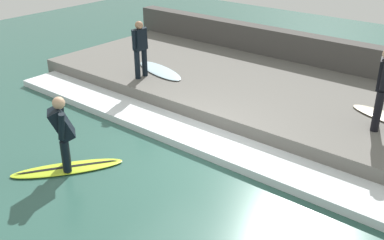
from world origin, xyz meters
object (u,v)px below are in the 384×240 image
object	(u,v)px
surfboard_riding	(68,168)
surfer_riding	(62,130)
surfboard_waiting_far	(160,70)
surfer_waiting_far	(140,46)
surfer_waiting_near	(383,84)

from	to	relation	value
surfboard_riding	surfer_riding	size ratio (longest dim) A/B	1.37
surfboard_waiting_far	surfer_waiting_far	bearing A→B (deg)	172.46
surfer_riding	surfboard_riding	bearing A→B (deg)	90.00
surfer_waiting_near	surfboard_riding	bearing A→B (deg)	137.51
surfboard_riding	surfer_waiting_near	world-z (taller)	surfer_waiting_near
surfboard_riding	surfer_riding	distance (m)	0.83
surfer_riding	surfboard_waiting_far	size ratio (longest dim) A/B	0.72
surfer_waiting_far	surfboard_waiting_far	bearing A→B (deg)	-7.54
surfer_riding	surfer_waiting_near	bearing A→B (deg)	-42.49
surfer_riding	surfer_waiting_near	size ratio (longest dim) A/B	0.86
surfer_riding	surfboard_waiting_far	bearing A→B (deg)	20.16
surfer_waiting_near	surfer_riding	bearing A→B (deg)	137.51
surfboard_riding	surfer_waiting_far	world-z (taller)	surfer_waiting_far
surfer_waiting_near	surfer_waiting_far	xyz separation A→B (m)	(-0.87, 5.87, -0.11)
surfer_riding	surfer_waiting_near	xyz separation A→B (m)	(4.58, -4.19, 0.54)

